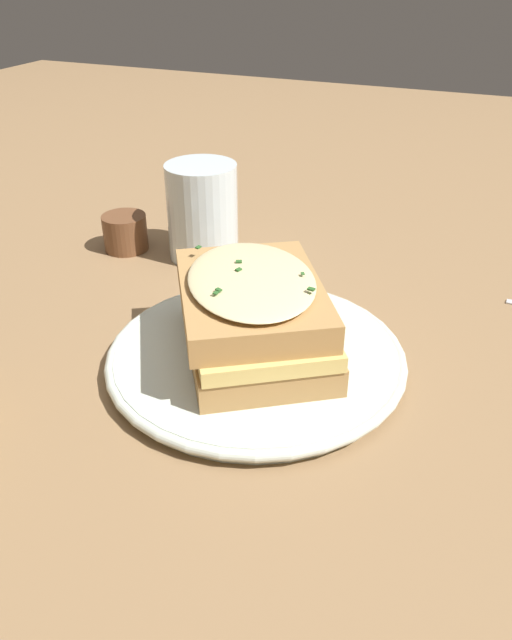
% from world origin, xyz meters
% --- Properties ---
extents(ground_plane, '(2.40, 2.40, 0.00)m').
position_xyz_m(ground_plane, '(0.00, 0.00, 0.00)').
color(ground_plane, olive).
extents(dinner_plate, '(0.25, 0.25, 0.02)m').
position_xyz_m(dinner_plate, '(0.02, -0.02, 0.01)').
color(dinner_plate, silver).
rests_on(dinner_plate, ground_plane).
extents(sandwich, '(0.18, 0.19, 0.07)m').
position_xyz_m(sandwich, '(0.01, -0.02, 0.05)').
color(sandwich, '#B2844C').
rests_on(sandwich, dinner_plate).
extents(water_glass, '(0.08, 0.08, 0.11)m').
position_xyz_m(water_glass, '(-0.12, 0.16, 0.05)').
color(water_glass, silver).
rests_on(water_glass, ground_plane).
extents(condiment_pot, '(0.05, 0.05, 0.04)m').
position_xyz_m(condiment_pot, '(-0.21, 0.14, 0.02)').
color(condiment_pot, brown).
rests_on(condiment_pot, ground_plane).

